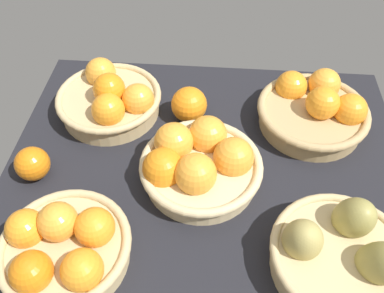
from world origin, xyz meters
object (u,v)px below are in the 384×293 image
(basket_center, at_px, (198,163))
(basket_near_right, at_px, (111,99))
(basket_far_left_pears, at_px, (341,254))
(loose_orange_front_gap, at_px, (189,105))
(loose_orange_back_gap, at_px, (32,164))
(basket_near_left, at_px, (315,109))
(basket_far_right, at_px, (64,248))

(basket_center, bearing_deg, basket_near_right, -39.20)
(basket_far_left_pears, bearing_deg, basket_near_right, -37.25)
(loose_orange_front_gap, bearing_deg, basket_near_right, -1.38)
(basket_far_left_pears, relative_size, loose_orange_back_gap, 3.40)
(loose_orange_back_gap, bearing_deg, basket_near_left, -160.89)
(basket_near_right, relative_size, loose_orange_back_gap, 3.47)
(basket_center, height_order, basket_near_left, basket_near_left)
(basket_center, height_order, loose_orange_back_gap, basket_center)
(basket_far_left_pears, bearing_deg, loose_orange_front_gap, -50.95)
(basket_far_right, xyz_separation_m, basket_center, (-0.21, -0.20, -0.00))
(basket_far_left_pears, relative_size, basket_near_right, 0.98)
(basket_near_right, distance_m, loose_orange_front_gap, 0.18)
(basket_far_right, height_order, basket_center, basket_far_right)
(basket_center, bearing_deg, loose_orange_back_gap, 4.03)
(basket_center, relative_size, loose_orange_front_gap, 3.00)
(loose_orange_back_gap, bearing_deg, basket_center, -175.97)
(basket_near_left, bearing_deg, loose_orange_front_gap, 1.75)
(basket_near_right, height_order, loose_orange_back_gap, basket_near_right)
(basket_near_left, xyz_separation_m, basket_near_right, (0.46, 0.00, 0.00))
(basket_far_right, xyz_separation_m, basket_near_right, (0.00, -0.38, -0.00))
(basket_far_left_pears, xyz_separation_m, basket_near_left, (-0.00, -0.36, -0.00))
(basket_far_left_pears, xyz_separation_m, loose_orange_front_gap, (0.28, -0.35, -0.00))
(basket_center, relative_size, basket_near_left, 0.99)
(basket_center, distance_m, basket_near_right, 0.27)
(basket_near_left, bearing_deg, basket_far_right, 39.47)
(basket_near_right, bearing_deg, basket_center, 140.80)
(loose_orange_front_gap, distance_m, loose_orange_back_gap, 0.36)
(basket_far_left_pears, relative_size, basket_near_left, 0.95)
(loose_orange_front_gap, height_order, loose_orange_back_gap, loose_orange_front_gap)
(basket_center, relative_size, basket_near_right, 1.02)
(basket_near_right, xyz_separation_m, loose_orange_front_gap, (-0.18, 0.00, -0.00))
(basket_near_right, bearing_deg, basket_near_left, -179.47)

